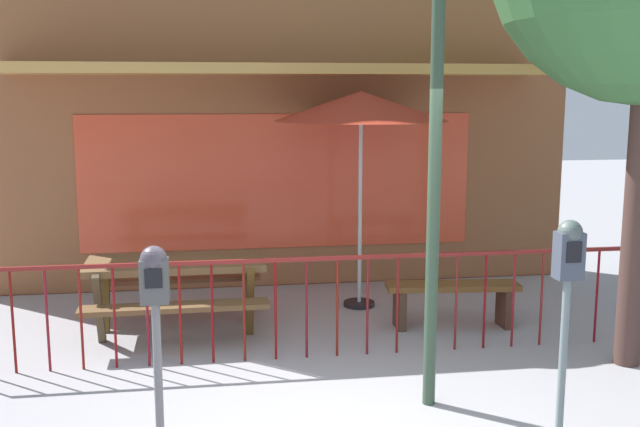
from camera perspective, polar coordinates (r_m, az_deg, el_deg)
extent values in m
cube|color=#5A2A21|center=(9.82, -3.26, -5.17)|extent=(7.60, 0.54, 0.01)
cube|color=#945936|center=(9.51, -3.42, 11.21)|extent=(7.60, 0.50, 5.54)
cube|color=#E54C2D|center=(9.31, -3.19, 2.48)|extent=(4.94, 0.02, 1.70)
cube|color=tan|center=(8.77, -2.97, 11.09)|extent=(6.46, 0.98, 0.12)
cube|color=maroon|center=(6.79, -1.06, -3.56)|extent=(6.39, 0.04, 0.04)
cylinder|color=maroon|center=(7.08, -22.71, -7.74)|extent=(0.02, 0.02, 0.95)
cylinder|color=maroon|center=(7.02, -20.39, -7.76)|extent=(0.02, 0.02, 0.95)
cylinder|color=maroon|center=(6.96, -18.03, -7.76)|extent=(0.02, 0.02, 0.95)
cylinder|color=maroon|center=(6.92, -15.64, -7.75)|extent=(0.02, 0.02, 0.95)
cylinder|color=maroon|center=(6.89, -13.22, -7.72)|extent=(0.02, 0.02, 0.95)
cylinder|color=maroon|center=(6.87, -10.78, -7.68)|extent=(0.02, 0.02, 0.95)
cylinder|color=maroon|center=(6.86, -8.34, -7.63)|extent=(0.02, 0.02, 0.95)
cylinder|color=maroon|center=(6.87, -5.90, -7.57)|extent=(0.02, 0.02, 0.95)
cylinder|color=maroon|center=(6.89, -3.46, -7.49)|extent=(0.02, 0.02, 0.95)
cylinder|color=maroon|center=(6.92, -1.05, -7.39)|extent=(0.02, 0.02, 0.95)
cylinder|color=maroon|center=(6.96, 1.34, -7.29)|extent=(0.02, 0.02, 0.95)
cylinder|color=maroon|center=(7.01, 3.70, -7.18)|extent=(0.02, 0.02, 0.95)
cylinder|color=maroon|center=(7.08, 6.02, -7.05)|extent=(0.02, 0.02, 0.95)
cylinder|color=maroon|center=(7.15, 8.28, -6.92)|extent=(0.02, 0.02, 0.95)
cylinder|color=maroon|center=(7.24, 10.50, -6.78)|extent=(0.02, 0.02, 0.95)
cylinder|color=maroon|center=(7.34, 12.66, -6.63)|extent=(0.02, 0.02, 0.95)
cylinder|color=maroon|center=(7.45, 14.75, -6.48)|extent=(0.02, 0.02, 0.95)
cylinder|color=maroon|center=(7.57, 16.79, -6.32)|extent=(0.02, 0.02, 0.95)
cylinder|color=maroon|center=(7.69, 18.76, -6.17)|extent=(0.02, 0.02, 0.95)
cylinder|color=maroon|center=(7.83, 20.66, -6.01)|extent=(0.02, 0.02, 0.95)
cylinder|color=maroon|center=(7.97, 22.49, -5.85)|extent=(0.02, 0.02, 0.95)
cube|color=brown|center=(7.67, -11.14, -3.83)|extent=(1.81, 0.79, 0.07)
cube|color=brown|center=(7.22, -11.18, -7.14)|extent=(1.80, 0.29, 0.05)
cube|color=brown|center=(8.28, -10.97, -4.98)|extent=(1.80, 0.29, 0.05)
cube|color=#4D402C|center=(7.56, -16.75, -7.17)|extent=(0.08, 0.35, 0.78)
cube|color=brown|center=(8.09, -16.25, -6.04)|extent=(0.08, 0.35, 0.78)
cube|color=brown|center=(7.51, -5.42, -6.91)|extent=(0.08, 0.35, 0.78)
cube|color=brown|center=(8.04, -5.71, -5.79)|extent=(0.08, 0.35, 0.78)
cylinder|color=black|center=(8.67, 3.06, -6.99)|extent=(0.36, 0.36, 0.05)
cylinder|color=#B6BBBB|center=(8.41, 3.13, 0.81)|extent=(0.04, 0.04, 2.43)
cone|color=#AF301E|center=(8.32, 3.20, 8.33)|extent=(1.96, 1.96, 0.33)
cube|color=brown|center=(7.92, 10.25, -5.55)|extent=(1.42, 0.46, 0.06)
cube|color=#4A3324|center=(7.87, 6.19, -7.24)|extent=(0.08, 0.29, 0.45)
cube|color=#503025|center=(8.12, 14.08, -6.95)|extent=(0.08, 0.29, 0.45)
cylinder|color=slate|center=(5.01, -12.40, -13.09)|extent=(0.06, 0.06, 1.15)
cube|color=#4C4C4B|center=(4.79, -12.71, -5.12)|extent=(0.18, 0.14, 0.28)
sphere|color=#49424C|center=(4.75, -12.77, -3.47)|extent=(0.17, 0.17, 0.17)
cube|color=black|center=(4.71, -12.78, -4.94)|extent=(0.11, 0.01, 0.12)
cylinder|color=slate|center=(5.57, 18.30, -10.79)|extent=(0.06, 0.06, 1.20)
cube|color=#3E4756|center=(5.36, 18.72, -3.11)|extent=(0.18, 0.14, 0.33)
sphere|color=#495653|center=(5.33, 18.81, -1.38)|extent=(0.17, 0.17, 0.17)
cube|color=black|center=(5.29, 19.11, -2.86)|extent=(0.11, 0.01, 0.15)
cylinder|color=#4A322C|center=(7.12, 23.38, 0.72)|extent=(0.23, 0.23, 2.99)
cylinder|color=#324834|center=(5.68, 8.88, 3.92)|extent=(0.10, 0.10, 3.89)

